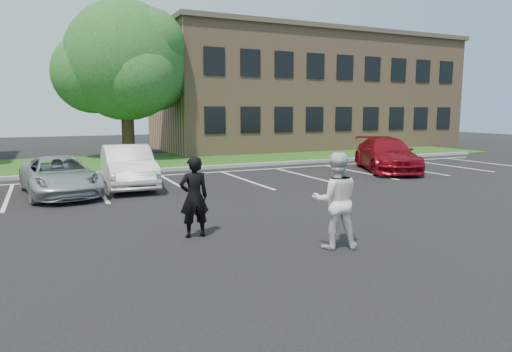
% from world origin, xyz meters
% --- Properties ---
extents(ground_plane, '(90.00, 90.00, 0.00)m').
position_xyz_m(ground_plane, '(0.00, 0.00, 0.00)').
color(ground_plane, black).
rests_on(ground_plane, ground).
extents(curb, '(40.00, 0.30, 0.15)m').
position_xyz_m(curb, '(0.00, 12.00, 0.07)').
color(curb, gray).
rests_on(curb, ground).
extents(grass_strip, '(44.00, 8.00, 0.08)m').
position_xyz_m(grass_strip, '(0.00, 16.00, 0.04)').
color(grass_strip, '#174314').
rests_on(grass_strip, ground).
extents(stall_lines, '(34.00, 5.36, 0.01)m').
position_xyz_m(stall_lines, '(1.40, 8.95, 0.01)').
color(stall_lines, silver).
rests_on(stall_lines, ground).
extents(office_building, '(22.40, 10.40, 8.30)m').
position_xyz_m(office_building, '(14.00, 21.99, 4.16)').
color(office_building, '#9E7858').
rests_on(office_building, ground).
extents(tree, '(7.80, 7.20, 8.80)m').
position_xyz_m(tree, '(0.04, 18.21, 5.35)').
color(tree, black).
rests_on(tree, ground).
extents(man_black_suit, '(0.66, 0.44, 1.79)m').
position_xyz_m(man_black_suit, '(-1.55, 0.88, 0.90)').
color(man_black_suit, black).
rests_on(man_black_suit, ground).
extents(man_white_shirt, '(1.16, 1.05, 1.95)m').
position_xyz_m(man_white_shirt, '(0.78, -1.10, 0.98)').
color(man_white_shirt, silver).
rests_on(man_white_shirt, ground).
extents(car_silver_minivan, '(2.62, 4.77, 1.27)m').
position_xyz_m(car_silver_minivan, '(-4.04, 7.62, 0.63)').
color(car_silver_minivan, '#B8BCC1').
rests_on(car_silver_minivan, ground).
extents(car_white_sedan, '(1.80, 4.66, 1.51)m').
position_xyz_m(car_white_sedan, '(-1.72, 8.32, 0.76)').
color(car_white_sedan, silver).
rests_on(car_white_sedan, ground).
extents(car_red_compact, '(4.11, 5.61, 1.51)m').
position_xyz_m(car_red_compact, '(9.83, 7.82, 0.75)').
color(car_red_compact, maroon).
rests_on(car_red_compact, ground).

